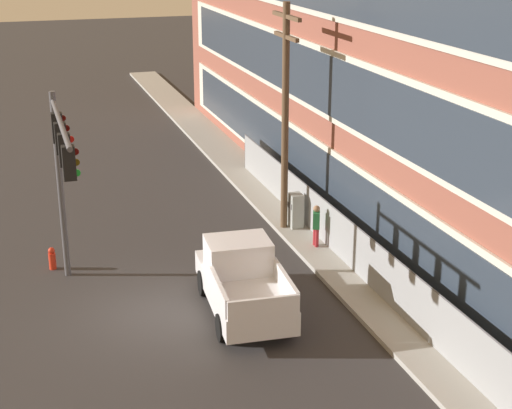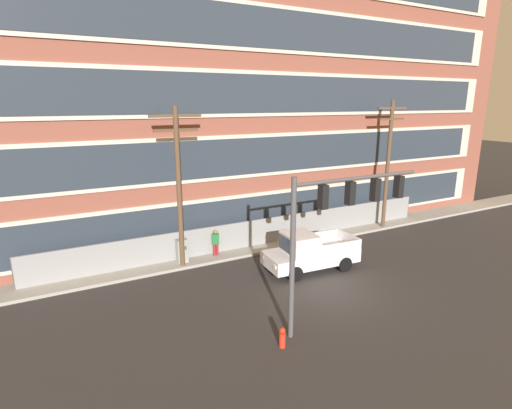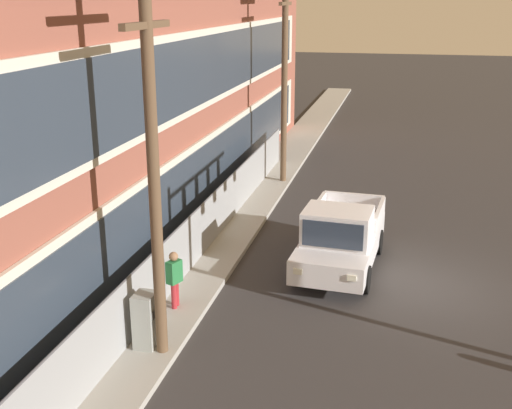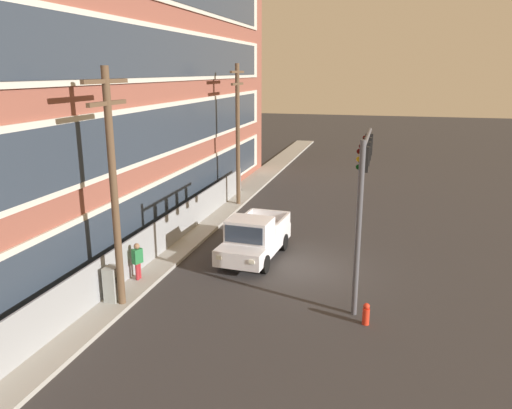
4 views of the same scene
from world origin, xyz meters
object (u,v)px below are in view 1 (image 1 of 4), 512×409
(traffic_signal_mast, at_px, (62,157))
(pickup_truck_white, at_px, (242,281))
(pedestrian_near_cabinet, at_px, (316,225))
(utility_pole_near_corner, at_px, (285,108))
(fire_hydrant, at_px, (52,258))
(electrical_cabinet, at_px, (296,212))

(traffic_signal_mast, relative_size, pickup_truck_white, 1.20)
(pickup_truck_white, height_order, pedestrian_near_cabinet, pickup_truck_white)
(traffic_signal_mast, bearing_deg, pickup_truck_white, 65.23)
(utility_pole_near_corner, relative_size, fire_hydrant, 10.94)
(traffic_signal_mast, bearing_deg, utility_pole_near_corner, 113.75)
(electrical_cabinet, relative_size, pedestrian_near_cabinet, 0.87)
(pickup_truck_white, height_order, utility_pole_near_corner, utility_pole_near_corner)
(utility_pole_near_corner, bearing_deg, traffic_signal_mast, -66.25)
(pedestrian_near_cabinet, bearing_deg, fire_hydrant, -97.33)
(traffic_signal_mast, bearing_deg, fire_hydrant, -170.49)
(traffic_signal_mast, distance_m, electrical_cabinet, 10.11)
(traffic_signal_mast, height_order, pickup_truck_white, traffic_signal_mast)
(electrical_cabinet, bearing_deg, pedestrian_near_cabinet, 0.86)
(pickup_truck_white, xyz_separation_m, pedestrian_near_cabinet, (-3.71, 3.86, 0.00))
(pickup_truck_white, distance_m, pedestrian_near_cabinet, 5.36)
(traffic_signal_mast, xyz_separation_m, electrical_cabinet, (-3.50, 8.65, -3.91))
(pickup_truck_white, height_order, electrical_cabinet, pickup_truck_white)
(pickup_truck_white, xyz_separation_m, utility_pole_near_corner, (-5.84, 3.41, 3.78))
(pickup_truck_white, bearing_deg, traffic_signal_mast, -114.77)
(utility_pole_near_corner, height_order, electrical_cabinet, utility_pole_near_corner)
(traffic_signal_mast, xyz_separation_m, pedestrian_near_cabinet, (-1.49, 8.68, -3.67))
(traffic_signal_mast, relative_size, utility_pole_near_corner, 0.73)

